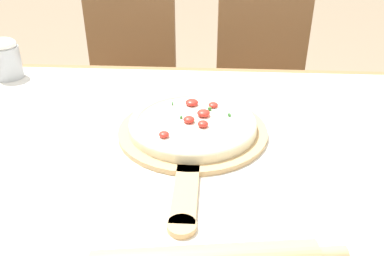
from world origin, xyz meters
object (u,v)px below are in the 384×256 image
at_px(pizza, 193,123).
at_px(chair_right, 262,87).
at_px(chair_left, 130,84).
at_px(flour_cup, 6,58).
at_px(pizza_peel, 192,135).

distance_m(pizza, chair_right, 0.85).
bearing_deg(chair_left, pizza, -66.21).
bearing_deg(flour_cup, pizza, -27.58).
distance_m(pizza, flour_cup, 0.65).
bearing_deg(pizza, chair_right, 72.34).
height_order(chair_left, chair_right, same).
height_order(pizza, flour_cup, flour_cup).
bearing_deg(flour_cup, pizza_peel, -29.14).
relative_size(chair_right, flour_cup, 7.22).
distance_m(pizza_peel, chair_right, 0.87).
relative_size(pizza_peel, pizza, 1.75).
bearing_deg(pizza, flour_cup, 152.42).
relative_size(pizza, chair_left, 0.33).
xyz_separation_m(chair_left, flour_cup, (-0.26, -0.48, 0.29)).
height_order(pizza_peel, chair_right, chair_right).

